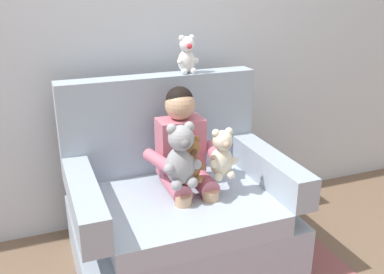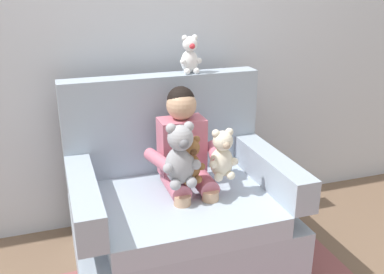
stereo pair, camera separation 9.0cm
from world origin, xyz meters
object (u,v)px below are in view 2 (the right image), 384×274
seated_child (185,153)px  plush_cream (222,155)px  plush_grey (180,156)px  plush_white_on_backrest (190,56)px  plush_brown (190,161)px  armchair (179,208)px

seated_child → plush_cream: 0.23m
plush_grey → plush_cream: 0.24m
plush_white_on_backrest → plush_cream: bearing=-98.1°
seated_child → plush_brown: (-0.02, -0.15, 0.02)m
plush_brown → plush_white_on_backrest: plush_white_on_backrest is taller
armchair → plush_brown: bearing=-76.7°
seated_child → plush_cream: (0.16, -0.16, 0.03)m
armchair → plush_cream: size_ratio=4.27×
seated_child → plush_cream: seated_child is taller
armchair → plush_brown: (0.03, -0.13, 0.35)m
armchair → plush_grey: (-0.03, -0.15, 0.40)m
plush_grey → plush_cream: (0.24, 0.01, -0.03)m
armchair → plush_grey: size_ratio=3.47×
seated_child → plush_grey: size_ratio=2.37×
plush_brown → plush_white_on_backrest: (0.15, 0.45, 0.48)m
plush_grey → armchair: bearing=79.6°
plush_brown → seated_child: bearing=79.9°
plush_brown → plush_white_on_backrest: size_ratio=1.12×
plush_cream → seated_child: bearing=115.9°
plush_brown → armchair: bearing=100.4°
plush_grey → plush_brown: bearing=21.2°
plush_grey → plush_white_on_backrest: plush_white_on_backrest is taller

